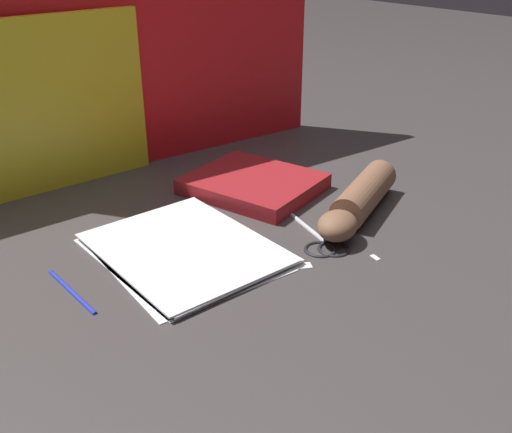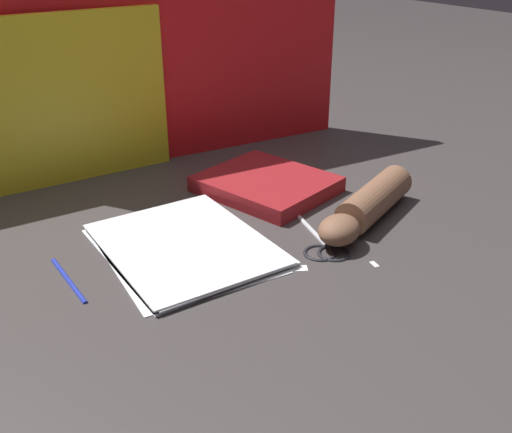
# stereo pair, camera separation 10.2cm
# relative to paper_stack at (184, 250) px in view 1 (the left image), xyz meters

# --- Properties ---
(ground_plane) EXTENTS (6.00, 6.00, 0.00)m
(ground_plane) POSITION_rel_paper_stack_xyz_m (0.07, -0.05, -0.01)
(ground_plane) COLOR #3D3838
(backdrop_panel_left) EXTENTS (0.54, 0.04, 0.35)m
(backdrop_panel_left) POSITION_rel_paper_stack_xyz_m (-0.10, 0.41, 0.17)
(backdrop_panel_left) COLOR yellow
(backdrop_panel_left) RESTS_ON ground_plane
(backdrop_panel_center) EXTENTS (0.82, 0.10, 0.58)m
(backdrop_panel_center) POSITION_rel_paper_stack_xyz_m (0.24, 0.41, 0.28)
(backdrop_panel_center) COLOR red
(backdrop_panel_center) RESTS_ON ground_plane
(paper_stack) EXTENTS (0.28, 0.34, 0.01)m
(paper_stack) POSITION_rel_paper_stack_xyz_m (0.00, 0.00, 0.00)
(paper_stack) COLOR white
(paper_stack) RESTS_ON ground_plane
(book_closed) EXTENTS (0.27, 0.30, 0.03)m
(book_closed) POSITION_rel_paper_stack_xyz_m (0.26, 0.12, 0.01)
(book_closed) COLOR maroon
(book_closed) RESTS_ON ground_plane
(scissors) EXTENTS (0.18, 0.19, 0.01)m
(scissors) POSITION_rel_paper_stack_xyz_m (0.21, -0.13, -0.00)
(scissors) COLOR silver
(scissors) RESTS_ON ground_plane
(hand_forearm) EXTENTS (0.31, 0.18, 0.07)m
(hand_forearm) POSITION_rel_paper_stack_xyz_m (0.34, -0.10, 0.03)
(hand_forearm) COLOR brown
(hand_forearm) RESTS_ON ground_plane
(paper_scrap_near) EXTENTS (0.01, 0.02, 0.00)m
(paper_scrap_near) POSITION_rel_paper_stack_xyz_m (0.24, -0.23, -0.01)
(paper_scrap_near) COLOR white
(paper_scrap_near) RESTS_ON ground_plane
(paper_scrap_mid) EXTENTS (0.04, 0.03, 0.00)m
(paper_scrap_mid) POSITION_rel_paper_stack_xyz_m (0.12, -0.17, -0.01)
(paper_scrap_mid) COLOR white
(paper_scrap_mid) RESTS_ON ground_plane
(pen) EXTENTS (0.01, 0.15, 0.01)m
(pen) POSITION_rel_paper_stack_xyz_m (-0.20, 0.01, -0.00)
(pen) COLOR #2333B2
(pen) RESTS_ON ground_plane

